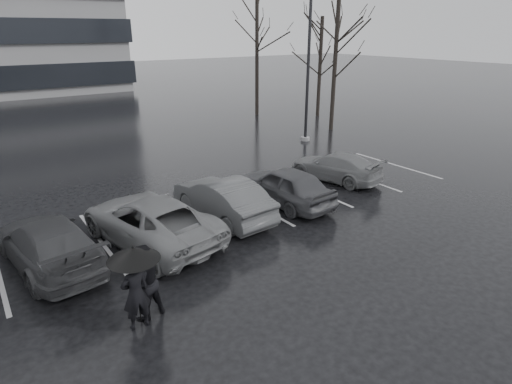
{
  "coord_description": "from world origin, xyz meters",
  "views": [
    {
      "loc": [
        -7.82,
        -9.8,
        6.12
      ],
      "look_at": [
        -0.27,
        1.0,
        1.1
      ],
      "focal_mm": 30.0,
      "sensor_mm": 36.0,
      "label": 1
    }
  ],
  "objects": [
    {
      "name": "ground",
      "position": [
        0.0,
        0.0,
        0.0
      ],
      "size": [
        160.0,
        160.0,
        0.0
      ],
      "primitive_type": "plane",
      "color": "black",
      "rests_on": "ground"
    },
    {
      "name": "tree_east",
      "position": [
        12.0,
        10.0,
        4.0
      ],
      "size": [
        0.26,
        0.26,
        8.0
      ],
      "primitive_type": "cylinder",
      "color": "black",
      "rests_on": "ground"
    },
    {
      "name": "car_west_b",
      "position": [
        -3.69,
        1.72,
        0.72
      ],
      "size": [
        3.33,
        5.53,
        1.44
      ],
      "primitive_type": "imported",
      "rotation": [
        0.0,
        0.0,
        3.34
      ],
      "color": "#4D4D50",
      "rests_on": "ground"
    },
    {
      "name": "car_east",
      "position": [
        5.06,
        2.66,
        0.59
      ],
      "size": [
        2.54,
        4.35,
        1.19
      ],
      "primitive_type": "imported",
      "rotation": [
        0.0,
        0.0,
        3.37
      ],
      "color": "#4D4D50",
      "rests_on": "ground"
    },
    {
      "name": "car_west_c",
      "position": [
        -6.52,
        1.96,
        0.68
      ],
      "size": [
        2.49,
        4.89,
        1.36
      ],
      "primitive_type": "imported",
      "rotation": [
        0.0,
        0.0,
        3.27
      ],
      "color": "black",
      "rests_on": "ground"
    },
    {
      "name": "pedestrian_left",
      "position": [
        -5.49,
        -1.98,
        0.85
      ],
      "size": [
        0.62,
        0.41,
        1.69
      ],
      "primitive_type": "imported",
      "rotation": [
        0.0,
        0.0,
        3.16
      ],
      "color": "black",
      "rests_on": "ground"
    },
    {
      "name": "pedestrian_right",
      "position": [
        -5.21,
        -1.72,
        0.89
      ],
      "size": [
        0.99,
        0.84,
        1.78
      ],
      "primitive_type": "imported",
      "rotation": [
        0.0,
        0.0,
        3.35
      ],
      "color": "black",
      "rests_on": "ground"
    },
    {
      "name": "car_west_a",
      "position": [
        -0.99,
        1.98,
        0.71
      ],
      "size": [
        1.81,
        4.42,
        1.43
      ],
      "primitive_type": "imported",
      "rotation": [
        0.0,
        0.0,
        3.21
      ],
      "color": "#292A2C",
      "rests_on": "ground"
    },
    {
      "name": "umbrella",
      "position": [
        -5.4,
        -1.85,
        1.73
      ],
      "size": [
        1.12,
        1.12,
        1.9
      ],
      "color": "black",
      "rests_on": "ground"
    },
    {
      "name": "stall_stripes",
      "position": [
        -0.8,
        2.5,
        0.0
      ],
      "size": [
        19.72,
        5.0,
        0.0
      ],
      "color": "#AAAAAD",
      "rests_on": "ground"
    },
    {
      "name": "lamp_post",
      "position": [
        8.65,
        8.7,
        4.39
      ],
      "size": [
        0.52,
        0.52,
        9.59
      ],
      "rotation": [
        0.0,
        0.0,
        -0.16
      ],
      "color": "gray",
      "rests_on": "ground"
    },
    {
      "name": "car_main",
      "position": [
        1.6,
        1.77,
        0.71
      ],
      "size": [
        1.92,
        4.25,
        1.42
      ],
      "primitive_type": "imported",
      "rotation": [
        0.0,
        0.0,
        3.2
      ],
      "color": "black",
      "rests_on": "ground"
    },
    {
      "name": "tree_ne",
      "position": [
        14.5,
        14.0,
        3.5
      ],
      "size": [
        0.26,
        0.26,
        7.0
      ],
      "primitive_type": "cylinder",
      "color": "black",
      "rests_on": "ground"
    },
    {
      "name": "tree_north",
      "position": [
        11.0,
        17.0,
        4.25
      ],
      "size": [
        0.26,
        0.26,
        8.5
      ],
      "primitive_type": "cylinder",
      "color": "black",
      "rests_on": "ground"
    }
  ]
}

